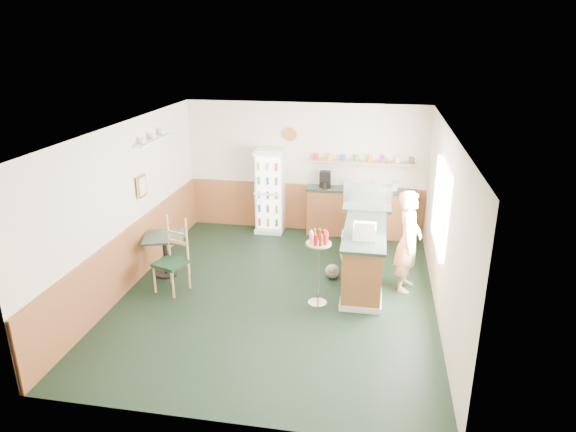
% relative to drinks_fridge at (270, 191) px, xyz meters
% --- Properties ---
extents(ground, '(6.00, 6.00, 0.00)m').
position_rel_drinks_fridge_xyz_m(ground, '(0.70, -2.74, -0.88)').
color(ground, black).
rests_on(ground, ground).
extents(room_envelope, '(5.04, 6.02, 2.72)m').
position_rel_drinks_fridge_xyz_m(room_envelope, '(0.47, -2.01, 0.64)').
color(room_envelope, beige).
rests_on(room_envelope, ground).
extents(service_counter, '(0.68, 3.01, 1.01)m').
position_rel_drinks_fridge_xyz_m(service_counter, '(2.05, -1.66, -0.42)').
color(service_counter, brown).
rests_on(service_counter, ground).
extents(back_counter, '(2.24, 0.42, 1.69)m').
position_rel_drinks_fridge_xyz_m(back_counter, '(1.89, 0.06, -0.33)').
color(back_counter, brown).
rests_on(back_counter, ground).
extents(drinks_fridge, '(0.58, 0.52, 1.77)m').
position_rel_drinks_fridge_xyz_m(drinks_fridge, '(0.00, 0.00, 0.00)').
color(drinks_fridge, white).
rests_on(drinks_fridge, ground).
extents(display_case, '(0.86, 0.45, 0.49)m').
position_rel_drinks_fridge_xyz_m(display_case, '(2.05, -1.21, 0.37)').
color(display_case, silver).
rests_on(display_case, service_counter).
extents(cash_register, '(0.35, 0.37, 0.20)m').
position_rel_drinks_fridge_xyz_m(cash_register, '(2.05, -2.56, 0.23)').
color(cash_register, beige).
rests_on(cash_register, service_counter).
extents(shopkeeper, '(0.51, 0.63, 1.69)m').
position_rel_drinks_fridge_xyz_m(shopkeeper, '(2.75, -2.20, -0.04)').
color(shopkeeper, tan).
rests_on(shopkeeper, ground).
extents(condiment_stand, '(0.39, 0.39, 1.20)m').
position_rel_drinks_fridge_xyz_m(condiment_stand, '(1.38, -2.96, -0.06)').
color(condiment_stand, silver).
rests_on(condiment_stand, ground).
extents(newspaper_rack, '(0.09, 0.42, 0.50)m').
position_rel_drinks_fridge_xyz_m(newspaper_rack, '(1.69, -1.71, -0.40)').
color(newspaper_rack, black).
rests_on(newspaper_rack, ground).
extents(cafe_table, '(0.84, 0.84, 0.74)m').
position_rel_drinks_fridge_xyz_m(cafe_table, '(-1.35, -2.41, -0.36)').
color(cafe_table, black).
rests_on(cafe_table, ground).
extents(cafe_chair, '(0.58, 0.59, 1.23)m').
position_rel_drinks_fridge_xyz_m(cafe_chair, '(-1.03, -2.84, -0.24)').
color(cafe_chair, black).
rests_on(cafe_chair, ground).
extents(dog_doorstop, '(0.25, 0.32, 0.30)m').
position_rel_drinks_fridge_xyz_m(dog_doorstop, '(1.53, -2.05, -0.74)').
color(dog_doorstop, gray).
rests_on(dog_doorstop, ground).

